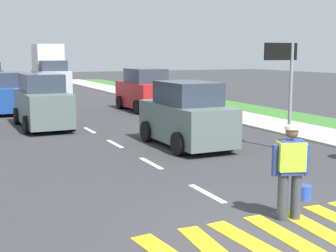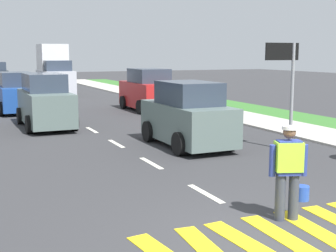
% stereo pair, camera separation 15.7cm
% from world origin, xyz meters
% --- Properties ---
extents(ground_plane, '(96.00, 96.00, 0.00)m').
position_xyz_m(ground_plane, '(0.00, 21.00, 0.00)').
color(ground_plane, '#333335').
extents(sidewalk_right, '(2.40, 72.00, 0.14)m').
position_xyz_m(sidewalk_right, '(7.20, 10.00, 0.00)').
color(sidewalk_right, '#B2ADA3').
rests_on(sidewalk_right, ground).
extents(grass_verge_right, '(2.40, 72.00, 0.06)m').
position_xyz_m(grass_verge_right, '(9.60, 10.00, 0.00)').
color(grass_verge_right, '#38722D').
rests_on(grass_verge_right, ground).
extents(crosswalk_stripes, '(4.49, 1.93, 0.01)m').
position_xyz_m(crosswalk_stripes, '(0.00, 0.18, 0.01)').
color(crosswalk_stripes, yellow).
rests_on(crosswalk_stripes, ground).
extents(lane_center_line, '(0.14, 46.40, 0.01)m').
position_xyz_m(lane_center_line, '(0.00, 25.20, 0.00)').
color(lane_center_line, silver).
rests_on(lane_center_line, ground).
extents(road_worker, '(0.76, 0.42, 1.67)m').
position_xyz_m(road_worker, '(0.57, 0.75, 0.93)').
color(road_worker, '#383D4C').
rests_on(road_worker, ground).
extents(lane_direction_sign, '(1.16, 0.11, 3.20)m').
position_xyz_m(lane_direction_sign, '(4.23, 5.58, 2.41)').
color(lane_direction_sign, gray).
rests_on(lane_direction_sign, ground).
extents(delivery_truck, '(2.16, 4.60, 3.54)m').
position_xyz_m(delivery_truck, '(1.62, 27.41, 1.61)').
color(delivery_truck, silver).
rests_on(delivery_truck, ground).
extents(car_outgoing_ahead, '(1.90, 3.85, 2.03)m').
position_xyz_m(car_outgoing_ahead, '(1.95, 7.44, 0.94)').
color(car_outgoing_ahead, slate).
rests_on(car_outgoing_ahead, ground).
extents(car_parked_far, '(2.05, 4.04, 2.14)m').
position_xyz_m(car_parked_far, '(4.32, 16.69, 0.99)').
color(car_parked_far, red).
rests_on(car_parked_far, ground).
extents(car_oncoming_second, '(1.88, 3.81, 2.00)m').
position_xyz_m(car_oncoming_second, '(-1.94, 18.60, 0.92)').
color(car_oncoming_second, '#1E4799').
rests_on(car_oncoming_second, ground).
extents(car_oncoming_lead, '(1.87, 4.27, 2.12)m').
position_xyz_m(car_oncoming_lead, '(-1.46, 13.19, 0.98)').
color(car_oncoming_lead, slate).
rests_on(car_oncoming_lead, ground).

